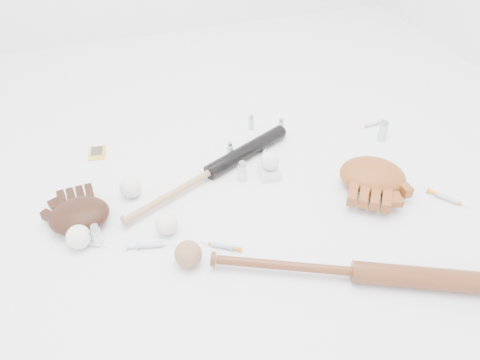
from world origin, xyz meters
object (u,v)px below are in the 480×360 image
object	(u,v)px
glove_dark	(79,215)
pedestal	(269,172)
bat_wood	(355,272)
bat_dark	(210,172)

from	to	relation	value
glove_dark	pedestal	xyz separation A→B (m)	(0.68, 0.03, -0.02)
bat_wood	glove_dark	size ratio (longest dim) A/B	3.88
bat_wood	pedestal	size ratio (longest dim) A/B	12.59
bat_dark	pedestal	world-z (taller)	bat_dark
pedestal	bat_dark	bearing A→B (deg)	163.44
bat_dark	pedestal	xyz separation A→B (m)	(0.21, -0.06, -0.01)
bat_dark	bat_wood	bearing A→B (deg)	-89.50
pedestal	bat_wood	bearing A→B (deg)	-83.02
bat_dark	bat_wood	size ratio (longest dim) A/B	0.88
bat_dark	pedestal	bearing A→B (deg)	-41.15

